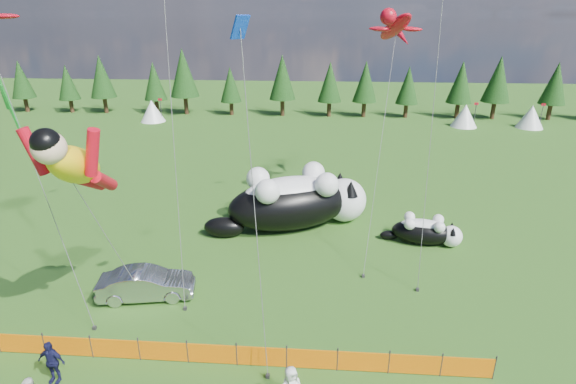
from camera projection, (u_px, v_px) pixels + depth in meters
name	position (u px, v px, depth m)	size (l,w,h in m)	color
ground	(228.00, 317.00, 20.93)	(160.00, 160.00, 0.00)	#113D0B
safety_fence	(212.00, 354.00, 17.97)	(22.06, 0.06, 1.10)	#262626
tree_line	(292.00, 87.00, 61.18)	(90.00, 4.00, 8.00)	black
festival_tents	(376.00, 114.00, 56.75)	(50.00, 3.20, 2.80)	white
cat_large	(297.00, 200.00, 29.26)	(10.56, 6.64, 3.98)	black
cat_small	(426.00, 231.00, 27.42)	(4.89, 2.30, 1.77)	black
car	(146.00, 284.00, 22.16)	(1.61, 4.63, 1.53)	#B0B0B5
spectator_c	(51.00, 362.00, 16.97)	(1.07, 0.55, 1.83)	#15163C
superhero_kite	(75.00, 165.00, 16.86)	(4.89, 5.32, 10.14)	yellow
gecko_kite	(395.00, 27.00, 28.10)	(4.42, 12.88, 15.56)	red
diamond_kite_c	(242.00, 44.00, 14.16)	(1.28, 1.89, 13.55)	#0C37B7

